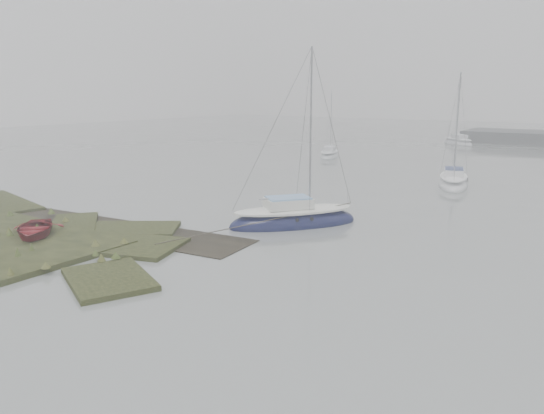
{
  "coord_description": "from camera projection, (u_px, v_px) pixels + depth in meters",
  "views": [
    {
      "loc": [
        14.66,
        -11.36,
        6.3
      ],
      "look_at": [
        3.0,
        5.61,
        1.8
      ],
      "focal_mm": 35.0,
      "sensor_mm": 36.0,
      "label": 1
    }
  ],
  "objects": [
    {
      "name": "ground",
      "position": [
        412.0,
        171.0,
        42.76
      ],
      "size": [
        160.0,
        160.0,
        0.0
      ],
      "primitive_type": "plane",
      "color": "slate",
      "rests_on": "ground"
    },
    {
      "name": "sailboat_far_c",
      "position": [
        458.0,
        142.0,
        64.34
      ],
      "size": [
        5.29,
        5.23,
        7.9
      ],
      "rotation": [
        0.0,
        0.0,
        0.8
      ],
      "color": "#A4A7AD",
      "rests_on": "ground"
    },
    {
      "name": "sailboat_white",
      "position": [
        453.0,
        182.0,
        36.0
      ],
      "size": [
        3.45,
        6.09,
        8.17
      ],
      "rotation": [
        0.0,
        0.0,
        0.28
      ],
      "color": "silver",
      "rests_on": "ground"
    },
    {
      "name": "dinghy",
      "position": [
        34.0,
        229.0,
        22.74
      ],
      "size": [
        3.67,
        3.61,
        0.62
      ],
      "primitive_type": "imported",
      "rotation": [
        0.0,
        0.0,
        0.83
      ],
      "color": "maroon",
      "rests_on": "marsh_bank"
    },
    {
      "name": "sailboat_main",
      "position": [
        293.0,
        219.0,
        25.45
      ],
      "size": [
        5.58,
        6.29,
        8.98
      ],
      "rotation": [
        0.0,
        0.0,
        -0.67
      ],
      "color": "black",
      "rests_on": "ground"
    },
    {
      "name": "sailboat_far_a",
      "position": [
        329.0,
        155.0,
        51.79
      ],
      "size": [
        3.2,
        5.15,
        6.91
      ],
      "rotation": [
        0.0,
        0.0,
        0.35
      ],
      "color": "#ACB2B5",
      "rests_on": "ground"
    }
  ]
}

